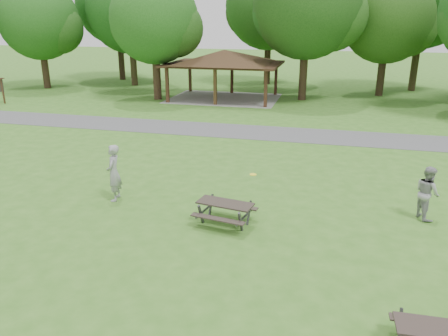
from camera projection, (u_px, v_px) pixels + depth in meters
ground at (151, 259)px, 11.61m from camera, size 160.00×160.00×0.00m
asphalt_path at (250, 132)px, 24.45m from camera, size 120.00×3.20×0.02m
pavilion at (224, 59)px, 33.54m from camera, size 8.60×7.01×3.76m
tree_row_b at (40, 23)px, 37.97m from camera, size 7.14×6.80×9.28m
tree_row_c at (131, 12)px, 39.29m from camera, size 8.19×7.80×10.67m
tree_row_d at (155, 22)px, 32.43m from camera, size 6.93×6.60×9.27m
tree_row_e at (308, 7)px, 31.86m from camera, size 8.40×8.00×11.02m
tree_row_f at (388, 21)px, 34.00m from camera, size 7.35×7.00×9.55m
tree_deep_a at (118, 6)px, 42.99m from camera, size 8.40×8.00×11.38m
tree_deep_b at (270, 8)px, 40.08m from camera, size 8.40×8.00×11.13m
tree_deep_c at (425, 0)px, 35.99m from camera, size 8.82×8.40×11.90m
picnic_table_middle at (225, 208)px, 13.40m from camera, size 1.91×1.64×0.74m
picnic_table_far at (441, 335)px, 8.05m from camera, size 1.68×1.37×0.71m
frisbee_in_flight at (253, 175)px, 14.35m from camera, size 0.25×0.25×0.02m
frisbee_thrower at (114, 173)px, 15.06m from camera, size 0.61×0.81×2.00m
frisbee_catcher at (427, 193)px, 13.72m from camera, size 0.92×1.02×1.73m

